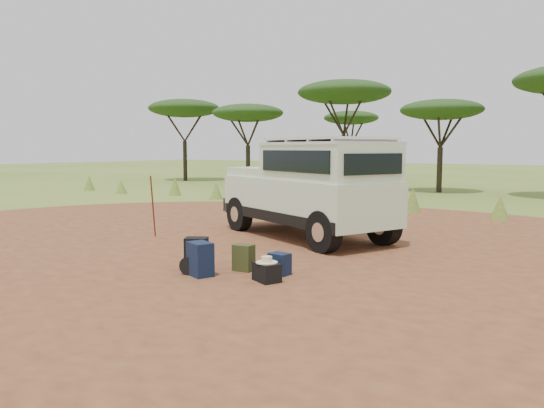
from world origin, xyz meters
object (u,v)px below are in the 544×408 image
Objects in this scene: backpack_navy at (200,259)px; backpack_olive at (244,258)px; safari_vehicle at (310,190)px; hard_case at (267,272)px; duffel_navy at (280,264)px; backpack_black at (197,253)px; walking_staff at (153,207)px.

backpack_navy reaches higher than backpack_olive.
safari_vehicle is 9.06× the size of backpack_navy.
duffel_navy is at bearing 123.59° from hard_case.
hard_case is (1.68, -4.26, -1.06)m from safari_vehicle.
backpack_black is 1.45× the size of duffel_navy.
hard_case is at bearing -32.96° from backpack_olive.
duffel_navy is at bearing -44.19° from safari_vehicle.
backpack_navy is 1.22× the size of backpack_olive.
backpack_navy is (3.74, -2.33, -0.50)m from walking_staff.
safari_vehicle reaches higher than duffel_navy.
backpack_black is (3.22, -1.86, -0.51)m from walking_staff.
walking_staff reaches higher than backpack_olive.
duffel_navy is (4.87, -1.46, -0.60)m from walking_staff.
backpack_olive is (0.40, 0.75, -0.06)m from backpack_navy.
backpack_black is (-0.06, -4.14, -0.93)m from safari_vehicle.
walking_staff is 4.14× the size of duffel_navy.
duffel_navy is (0.72, 0.13, -0.05)m from backpack_olive.
backpack_black is 1.16× the size of backpack_olive.
duffel_navy is at bearing 58.45° from backpack_navy.
safari_vehicle is 4.24m from backpack_black.
walking_staff is 5.11m from duffel_navy.
safari_vehicle is 4.01m from walking_staff.
walking_staff is 4.47m from backpack_olive.
walking_staff reaches higher than duffel_navy.
backpack_black is at bearing -159.91° from hard_case.
duffel_navy is at bearing -17.64° from backpack_black.
backpack_navy reaches higher than duffel_navy.
walking_staff is at bearing 118.39° from backpack_black.
walking_staff is at bearing 170.66° from duffel_navy.
backpack_black reaches higher than backpack_olive.
walking_staff is 5.37m from hard_case.
walking_staff reaches higher than backpack_black.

